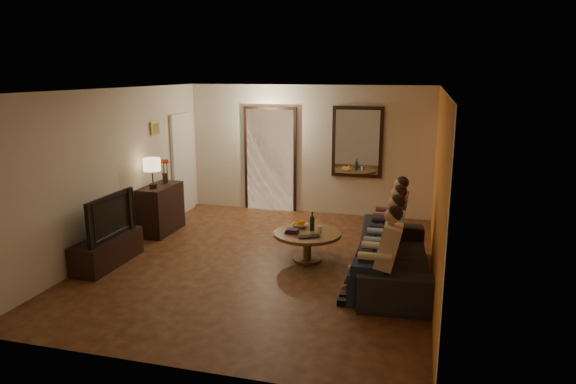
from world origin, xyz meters
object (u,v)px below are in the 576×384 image
(person_d, at_px, (393,221))
(coffee_table, at_px, (307,246))
(person_b, at_px, (386,245))
(person_a, at_px, (383,261))
(dog, at_px, (368,268))
(bowl, at_px, (299,225))
(table_lamp, at_px, (152,173))
(laptop, at_px, (310,238))
(dresser, at_px, (161,209))
(tv_stand, at_px, (107,251))
(person_c, at_px, (390,232))
(wine_bottle, at_px, (312,221))
(tv, at_px, (105,216))
(sofa, at_px, (395,256))

(person_d, xyz_separation_m, coffee_table, (-1.25, -0.46, -0.38))
(person_b, bearing_deg, person_a, -90.00)
(person_b, relative_size, person_d, 1.00)
(dog, xyz_separation_m, bowl, (-1.20, 1.04, 0.20))
(person_a, distance_m, bowl, 2.12)
(person_a, relative_size, bowl, 4.63)
(table_lamp, xyz_separation_m, bowl, (2.70, -0.27, -0.65))
(coffee_table, bearing_deg, laptop, -70.35)
(dresser, height_order, table_lamp, table_lamp)
(tv_stand, bearing_deg, table_lamp, 90.00)
(table_lamp, xyz_separation_m, laptop, (2.98, -0.77, -0.67))
(person_c, distance_m, coffee_table, 1.31)
(wine_bottle, bearing_deg, coffee_table, -116.57)
(laptop, bearing_deg, bowl, 89.24)
(person_d, relative_size, wine_bottle, 3.87)
(tv, relative_size, wine_bottle, 3.69)
(dresser, height_order, sofa, dresser)
(person_d, height_order, bowl, person_d)
(bowl, bearing_deg, person_c, -14.27)
(dresser, height_order, coffee_table, dresser)
(dresser, relative_size, bowl, 3.76)
(tv, distance_m, person_a, 4.14)
(person_c, height_order, person_d, same)
(person_a, xyz_separation_m, laptop, (-1.15, 1.06, -0.14))
(person_b, relative_size, person_c, 1.00)
(tv, bearing_deg, dresser, 0.00)
(sofa, xyz_separation_m, laptop, (-1.25, 0.16, 0.12))
(person_d, relative_size, coffee_table, 1.15)
(table_lamp, height_order, person_a, table_lamp)
(table_lamp, distance_m, bowl, 2.79)
(tv, distance_m, dog, 3.92)
(tv_stand, relative_size, coffee_table, 1.24)
(laptop, bearing_deg, table_lamp, 135.49)
(person_c, bearing_deg, wine_bottle, 168.53)
(dog, bearing_deg, tv, 161.38)
(person_a, height_order, person_c, same)
(person_c, height_order, bowl, person_c)
(tv_stand, height_order, laptop, laptop)
(person_c, bearing_deg, bowl, 165.73)
(person_d, bearing_deg, person_c, -90.00)
(table_lamp, distance_m, tv_stand, 1.71)
(dresser, distance_m, tv_stand, 1.68)
(person_a, bearing_deg, person_c, 90.00)
(tv, distance_m, person_b, 4.13)
(sofa, height_order, coffee_table, sofa)
(tv, xyz_separation_m, dog, (3.89, 0.13, -0.48))
(person_a, distance_m, coffee_table, 1.87)
(dresser, bearing_deg, person_b, -19.41)
(dog, relative_size, laptop, 1.70)
(person_b, bearing_deg, wine_bottle, 144.82)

